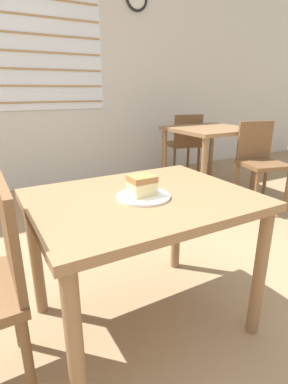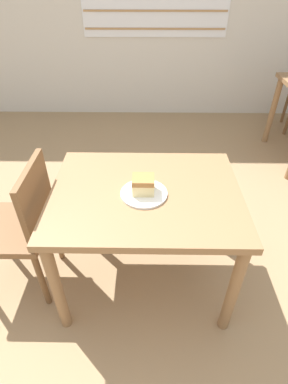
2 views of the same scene
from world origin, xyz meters
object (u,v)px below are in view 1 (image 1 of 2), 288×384
object	(u,v)px
cake_slice	(142,185)
dining_table_far	(209,138)
chair_far_corner	(260,160)
plate	(143,196)
chair_far_opposite	(184,142)
dining_table_near	(142,216)

from	to	relation	value
cake_slice	dining_table_far	bearing A→B (deg)	41.20
chair_far_corner	plate	xyz separation A→B (m)	(-1.88, -0.91, 0.22)
chair_far_opposite	cake_slice	world-z (taller)	chair_far_opposite
chair_far_opposite	dining_table_far	bearing A→B (deg)	93.63
dining_table_far	plate	distance (m)	2.32
dining_table_near	chair_far_opposite	distance (m)	2.82
chair_far_opposite	cake_slice	bearing A→B (deg)	63.01
dining_table_near	chair_far_opposite	bearing A→B (deg)	49.10
cake_slice	chair_far_opposite	bearing A→B (deg)	49.17
plate	chair_far_corner	bearing A→B (deg)	25.87
dining_table_near	cake_slice	bearing A→B (deg)	-122.11
chair_far_opposite	cake_slice	distance (m)	2.85
dining_table_far	cake_slice	xyz separation A→B (m)	(-1.74, -1.53, 0.13)
chair_far_corner	plate	bearing A→B (deg)	-139.12
chair_far_opposite	cake_slice	xyz separation A→B (m)	(-1.86, -2.15, 0.28)
chair_far_opposite	cake_slice	size ratio (longest dim) A/B	7.74
dining_table_far	chair_far_corner	world-z (taller)	chair_far_corner
chair_far_corner	dining_table_near	bearing A→B (deg)	-139.69
dining_table_far	cake_slice	size ratio (longest dim) A/B	7.62
dining_table_near	dining_table_far	world-z (taller)	dining_table_far
chair_far_corner	cake_slice	size ratio (longest dim) A/B	7.74
dining_table_far	chair_far_opposite	xyz separation A→B (m)	(0.11, 0.62, -0.15)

